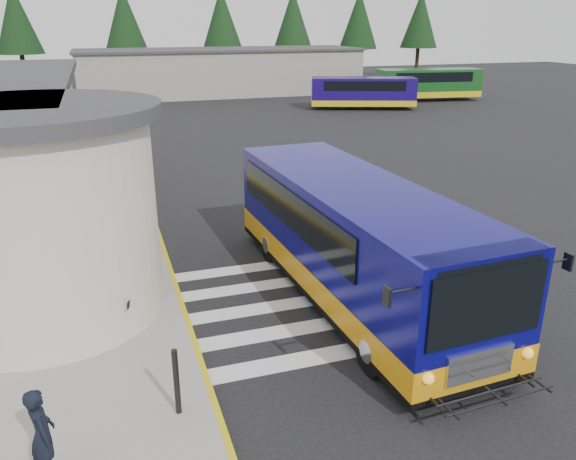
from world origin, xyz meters
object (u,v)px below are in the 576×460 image
object	(u,v)px
pedestrian_b	(117,306)
far_bus_a	(363,91)
transit_bus	(354,244)
far_bus_b	(428,83)
pedestrian_a	(42,434)
bollard	(177,382)

from	to	relation	value
pedestrian_b	far_bus_a	distance (m)	36.26
transit_bus	far_bus_b	world-z (taller)	transit_bus
pedestrian_b	far_bus_a	xyz separation A→B (m)	(20.16, 30.13, 0.44)
pedestrian_b	far_bus_b	distance (m)	43.20
far_bus_b	far_bus_a	bearing A→B (deg)	118.42
pedestrian_a	pedestrian_b	xyz separation A→B (m)	(1.21, 3.73, 0.01)
pedestrian_a	far_bus_b	size ratio (longest dim) A/B	0.17
far_bus_a	far_bus_b	world-z (taller)	far_bus_b
bollard	far_bus_b	world-z (taller)	far_bus_b
far_bus_a	far_bus_b	distance (m)	8.22
bollard	far_bus_a	bearing A→B (deg)	59.66
pedestrian_b	far_bus_a	world-z (taller)	far_bus_a
transit_bus	far_bus_a	distance (m)	32.91
bollard	far_bus_b	size ratio (longest dim) A/B	0.14
pedestrian_b	bollard	distance (m)	2.99
pedestrian_b	far_bus_b	xyz separation A→B (m)	(27.86, 33.02, 0.58)
transit_bus	far_bus_b	bearing A→B (deg)	52.93
pedestrian_b	far_bus_a	bearing A→B (deg)	102.98
pedestrian_b	bollard	bearing A→B (deg)	-26.72
bollard	far_bus_a	size ratio (longest dim) A/B	0.15
transit_bus	pedestrian_b	xyz separation A→B (m)	(-5.73, -0.56, -0.48)
transit_bus	bollard	world-z (taller)	transit_bus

